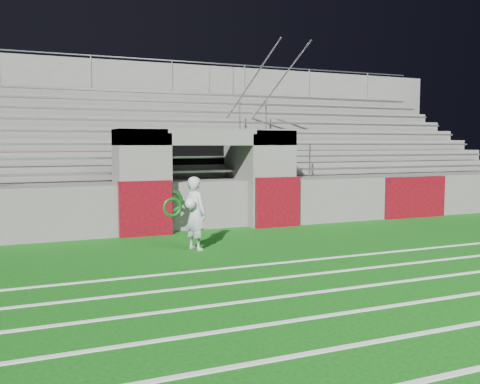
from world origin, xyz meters
name	(u,v)px	position (x,y,z in m)	size (l,w,h in m)	color
ground	(266,252)	(0.00, 0.00, 0.00)	(90.00, 90.00, 0.00)	#0D510E
field_markings	(448,329)	(0.00, -5.00, 0.01)	(28.00, 8.09, 0.01)	white
stadium_structure	(163,166)	(0.00, 7.97, 1.49)	(26.00, 8.48, 5.42)	#5C5957
goalkeeper_with_ball	(195,213)	(-1.24, 0.85, 0.78)	(0.54, 0.66, 1.55)	#AEB3B8
hose_coil	(172,204)	(-1.14, 2.93, 0.76)	(0.59, 0.15, 0.70)	#0B3811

